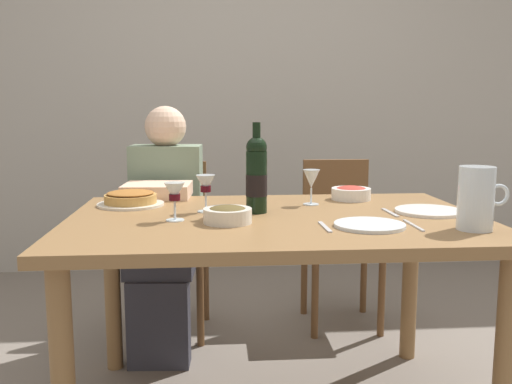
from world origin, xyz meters
name	(u,v)px	position (x,y,z in m)	size (l,w,h in m)	color
back_wall	(243,72)	(0.00, 2.02, 1.40)	(8.00, 0.10, 2.80)	#B2ADA3
dining_table	(276,241)	(0.00, 0.00, 0.67)	(1.50, 1.00, 0.76)	olive
wine_bottle	(257,175)	(-0.06, 0.08, 0.90)	(0.08, 0.08, 0.34)	black
water_pitcher	(476,202)	(0.62, -0.28, 0.85)	(0.17, 0.11, 0.21)	silver
baked_tart	(131,199)	(-0.56, 0.28, 0.79)	(0.27, 0.27, 0.06)	silver
salad_bowl	(351,193)	(0.37, 0.35, 0.79)	(0.17, 0.17, 0.06)	white
olive_bowl	(228,214)	(-0.18, -0.10, 0.79)	(0.17, 0.17, 0.06)	silver
wine_glass_left_diner	(206,186)	(-0.25, 0.11, 0.86)	(0.07, 0.07, 0.14)	silver
wine_glass_right_diner	(175,194)	(-0.36, -0.05, 0.86)	(0.07, 0.07, 0.13)	silver
wine_glass_centre	(311,180)	(0.17, 0.23, 0.86)	(0.07, 0.07, 0.14)	silver
dinner_plate_left_setting	(429,211)	(0.58, 0.02, 0.77)	(0.25, 0.25, 0.01)	white
dinner_plate_right_setting	(370,225)	(0.29, -0.21, 0.77)	(0.24, 0.24, 0.01)	silver
fork_left_setting	(390,213)	(0.43, 0.02, 0.76)	(0.16, 0.01, 0.01)	silver
knife_left_setting	(459,212)	(0.70, 0.02, 0.76)	(0.18, 0.01, 0.01)	silver
knife_right_setting	(414,225)	(0.44, -0.21, 0.76)	(0.18, 0.01, 0.01)	silver
spoon_right_setting	(325,227)	(0.14, -0.21, 0.76)	(0.16, 0.01, 0.01)	silver
chair_left	(171,235)	(-0.44, 0.89, 0.50)	(0.43, 0.43, 0.87)	brown
diner_left	(164,221)	(-0.46, 0.65, 0.62)	(0.35, 0.52, 1.16)	gray
chair_right	(339,230)	(0.45, 0.92, 0.50)	(0.40, 0.40, 0.87)	brown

